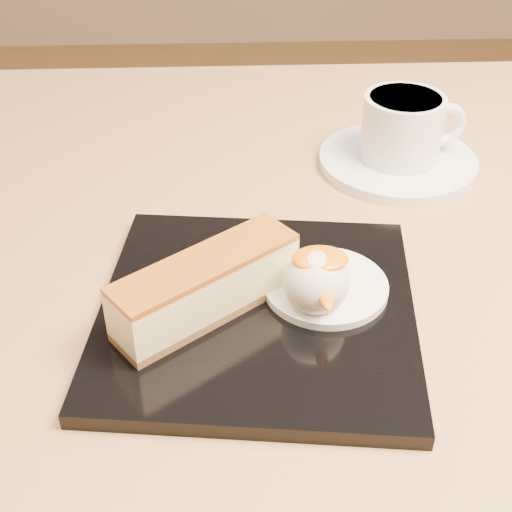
{
  "coord_description": "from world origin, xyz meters",
  "views": [
    {
      "loc": [
        -0.05,
        -0.46,
        1.06
      ],
      "look_at": [
        -0.03,
        -0.06,
        0.76
      ],
      "focal_mm": 50.0,
      "sensor_mm": 36.0,
      "label": 1
    }
  ],
  "objects_px": {
    "table": "(285,387)",
    "dessert_plate": "(257,311)",
    "ice_cream_scoop": "(316,282)",
    "saucer": "(397,161)",
    "cheesecake": "(206,286)",
    "coffee_cup": "(404,126)"
  },
  "relations": [
    {
      "from": "dessert_plate",
      "to": "ice_cream_scoop",
      "type": "bearing_deg",
      "value": -7.13
    },
    {
      "from": "coffee_cup",
      "to": "ice_cream_scoop",
      "type": "bearing_deg",
      "value": -122.74
    },
    {
      "from": "saucer",
      "to": "coffee_cup",
      "type": "bearing_deg",
      "value": 6.94
    },
    {
      "from": "cheesecake",
      "to": "coffee_cup",
      "type": "distance_m",
      "value": 0.29
    },
    {
      "from": "cheesecake",
      "to": "ice_cream_scoop",
      "type": "xyz_separation_m",
      "value": [
        0.08,
        0.0,
        0.0
      ]
    },
    {
      "from": "coffee_cup",
      "to": "saucer",
      "type": "bearing_deg",
      "value": 180.0
    },
    {
      "from": "cheesecake",
      "to": "saucer",
      "type": "relative_size",
      "value": 0.87
    },
    {
      "from": "dessert_plate",
      "to": "saucer",
      "type": "distance_m",
      "value": 0.26
    },
    {
      "from": "cheesecake",
      "to": "ice_cream_scoop",
      "type": "height_order",
      "value": "ice_cream_scoop"
    },
    {
      "from": "saucer",
      "to": "table",
      "type": "bearing_deg",
      "value": -129.93
    },
    {
      "from": "table",
      "to": "ice_cream_scoop",
      "type": "distance_m",
      "value": 0.21
    },
    {
      "from": "table",
      "to": "cheesecake",
      "type": "relative_size",
      "value": 6.12
    },
    {
      "from": "dessert_plate",
      "to": "coffee_cup",
      "type": "distance_m",
      "value": 0.26
    },
    {
      "from": "dessert_plate",
      "to": "ice_cream_scoop",
      "type": "distance_m",
      "value": 0.05
    },
    {
      "from": "dessert_plate",
      "to": "cheesecake",
      "type": "xyz_separation_m",
      "value": [
        -0.04,
        -0.0,
        0.03
      ]
    },
    {
      "from": "table",
      "to": "saucer",
      "type": "bearing_deg",
      "value": 50.07
    },
    {
      "from": "table",
      "to": "dessert_plate",
      "type": "height_order",
      "value": "dessert_plate"
    },
    {
      "from": "table",
      "to": "dessert_plate",
      "type": "bearing_deg",
      "value": -110.77
    },
    {
      "from": "saucer",
      "to": "cheesecake",
      "type": "bearing_deg",
      "value": -129.23
    },
    {
      "from": "ice_cream_scoop",
      "to": "coffee_cup",
      "type": "distance_m",
      "value": 0.24
    },
    {
      "from": "dessert_plate",
      "to": "table",
      "type": "bearing_deg",
      "value": 69.23
    },
    {
      "from": "table",
      "to": "dessert_plate",
      "type": "distance_m",
      "value": 0.18
    }
  ]
}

